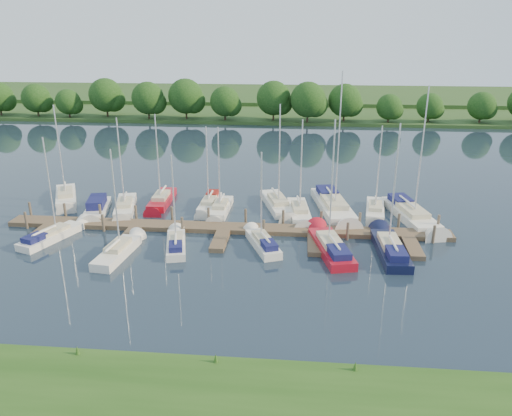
# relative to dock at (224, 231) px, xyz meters

# --- Properties ---
(ground) EXTENTS (260.00, 260.00, 0.00)m
(ground) POSITION_rel_dock_xyz_m (0.00, -7.31, -0.20)
(ground) COLOR #192332
(ground) RESTS_ON ground
(dock) EXTENTS (40.00, 6.00, 0.40)m
(dock) POSITION_rel_dock_xyz_m (0.00, 0.00, 0.00)
(dock) COLOR brown
(dock) RESTS_ON ground
(mooring_pilings) EXTENTS (38.24, 2.84, 2.00)m
(mooring_pilings) POSITION_rel_dock_xyz_m (0.00, 1.13, 0.40)
(mooring_pilings) COLOR #473D33
(mooring_pilings) RESTS_ON ground
(far_shore) EXTENTS (180.00, 30.00, 0.60)m
(far_shore) POSITION_rel_dock_xyz_m (0.00, 67.69, 0.10)
(far_shore) COLOR #23471B
(far_shore) RESTS_ON ground
(distant_hill) EXTENTS (220.00, 40.00, 1.40)m
(distant_hill) POSITION_rel_dock_xyz_m (0.00, 92.69, 0.50)
(distant_hill) COLOR #385324
(distant_hill) RESTS_ON ground
(treeline) EXTENTS (146.47, 9.40, 8.32)m
(treeline) POSITION_rel_dock_xyz_m (-2.74, 54.60, 3.92)
(treeline) COLOR #38281C
(treeline) RESTS_ON ground
(sailboat_n_0) EXTENTS (4.75, 7.97, 10.52)m
(sailboat_n_0) POSITION_rel_dock_xyz_m (-17.92, 7.17, 0.08)
(sailboat_n_0) COLOR white
(sailboat_n_0) RESTS_ON ground
(motorboat) EXTENTS (3.15, 6.80, 1.89)m
(motorboat) POSITION_rel_dock_xyz_m (-13.23, 3.89, 0.17)
(motorboat) COLOR white
(motorboat) RESTS_ON ground
(sailboat_n_2) EXTENTS (3.34, 7.65, 9.68)m
(sailboat_n_2) POSITION_rel_dock_xyz_m (-10.74, 4.90, 0.07)
(sailboat_n_2) COLOR white
(sailboat_n_2) RESTS_ON ground
(sailboat_n_3) EXTENTS (2.05, 7.57, 9.75)m
(sailboat_n_3) POSITION_rel_dock_xyz_m (-7.64, 7.10, 0.08)
(sailboat_n_3) COLOR #A90F1F
(sailboat_n_3) RESTS_ON ground
(sailboat_n_4) EXTENTS (1.67, 6.72, 8.69)m
(sailboat_n_4) POSITION_rel_dock_xyz_m (-2.50, 6.56, 0.12)
(sailboat_n_4) COLOR white
(sailboat_n_4) RESTS_ON ground
(sailboat_n_5) EXTENTS (1.72, 6.86, 8.92)m
(sailboat_n_5) POSITION_rel_dock_xyz_m (-1.14, 5.19, 0.08)
(sailboat_n_5) COLOR white
(sailboat_n_5) RESTS_ON ground
(sailboat_n_6) EXTENTS (3.98, 8.59, 10.92)m
(sailboat_n_6) POSITION_rel_dock_xyz_m (4.48, 6.87, 0.08)
(sailboat_n_6) COLOR white
(sailboat_n_6) RESTS_ON ground
(sailboat_n_7) EXTENTS (2.51, 7.69, 9.81)m
(sailboat_n_7) POSITION_rel_dock_xyz_m (6.66, 4.86, 0.08)
(sailboat_n_7) COLOR white
(sailboat_n_7) RESTS_ON ground
(sailboat_n_8) EXTENTS (4.28, 11.33, 14.10)m
(sailboat_n_8) POSITION_rel_dock_xyz_m (10.05, 6.70, 0.13)
(sailboat_n_8) COLOR white
(sailboat_n_8) RESTS_ON ground
(sailboat_n_9) EXTENTS (2.46, 7.17, 9.09)m
(sailboat_n_9) POSITION_rel_dock_xyz_m (14.05, 6.19, 0.07)
(sailboat_n_9) COLOR white
(sailboat_n_9) RESTS_ON ground
(sailboat_n_10) EXTENTS (4.32, 10.41, 13.02)m
(sailboat_n_10) POSITION_rel_dock_xyz_m (17.33, 4.90, 0.13)
(sailboat_n_10) COLOR white
(sailboat_n_10) RESTS_ON ground
(sailboat_s_0) EXTENTS (3.69, 7.16, 9.15)m
(sailboat_s_0) POSITION_rel_dock_xyz_m (-14.49, -2.66, 0.11)
(sailboat_s_0) COLOR white
(sailboat_s_0) RESTS_ON ground
(sailboat_s_1) EXTENTS (2.26, 6.99, 9.02)m
(sailboat_s_1) POSITION_rel_dock_xyz_m (-7.69, -5.35, 0.08)
(sailboat_s_1) COLOR white
(sailboat_s_1) RESTS_ON ground
(sailboat_s_2) EXTENTS (2.67, 6.34, 8.14)m
(sailboat_s_2) POSITION_rel_dock_xyz_m (-3.46, -3.53, 0.11)
(sailboat_s_2) COLOR white
(sailboat_s_2) RESTS_ON ground
(sailboat_s_3) EXTENTS (3.46, 6.36, 8.37)m
(sailboat_s_3) POSITION_rel_dock_xyz_m (3.67, -2.73, 0.12)
(sailboat_s_3) COLOR white
(sailboat_s_3) RESTS_ON ground
(sailboat_s_4) EXTENTS (3.68, 8.82, 11.10)m
(sailboat_s_4) POSITION_rel_dock_xyz_m (9.23, -2.96, 0.12)
(sailboat_s_4) COLOR #A90F1F
(sailboat_s_4) RESTS_ON ground
(sailboat_s_5) EXTENTS (2.35, 8.54, 10.90)m
(sailboat_s_5) POSITION_rel_dock_xyz_m (14.01, -2.94, 0.13)
(sailboat_s_5) COLOR black
(sailboat_s_5) RESTS_ON ground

